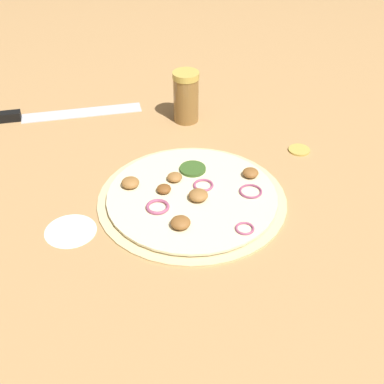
{
  "coord_description": "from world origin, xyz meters",
  "views": [
    {
      "loc": [
        -0.01,
        0.67,
        0.53
      ],
      "look_at": [
        0.0,
        0.0,
        0.02
      ],
      "focal_mm": 50.0,
      "sensor_mm": 36.0,
      "label": 1
    }
  ],
  "objects_px": {
    "loose_cap": "(299,149)",
    "spice_jar": "(186,97)",
    "knife": "(23,116)",
    "pizza": "(192,197)"
  },
  "relations": [
    {
      "from": "loose_cap",
      "to": "spice_jar",
      "type": "bearing_deg",
      "value": -27.75
    },
    {
      "from": "loose_cap",
      "to": "knife",
      "type": "bearing_deg",
      "value": -11.46
    },
    {
      "from": "knife",
      "to": "loose_cap",
      "type": "xyz_separation_m",
      "value": [
        -0.53,
        0.11,
        -0.0
      ]
    },
    {
      "from": "pizza",
      "to": "loose_cap",
      "type": "xyz_separation_m",
      "value": [
        -0.19,
        -0.15,
        -0.0
      ]
    },
    {
      "from": "pizza",
      "to": "spice_jar",
      "type": "height_order",
      "value": "spice_jar"
    },
    {
      "from": "pizza",
      "to": "knife",
      "type": "distance_m",
      "value": 0.42
    },
    {
      "from": "pizza",
      "to": "spice_jar",
      "type": "xyz_separation_m",
      "value": [
        0.02,
        -0.26,
        0.05
      ]
    },
    {
      "from": "pizza",
      "to": "loose_cap",
      "type": "distance_m",
      "value": 0.24
    },
    {
      "from": "pizza",
      "to": "spice_jar",
      "type": "bearing_deg",
      "value": -86.61
    },
    {
      "from": "pizza",
      "to": "knife",
      "type": "relative_size",
      "value": 0.86
    }
  ]
}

